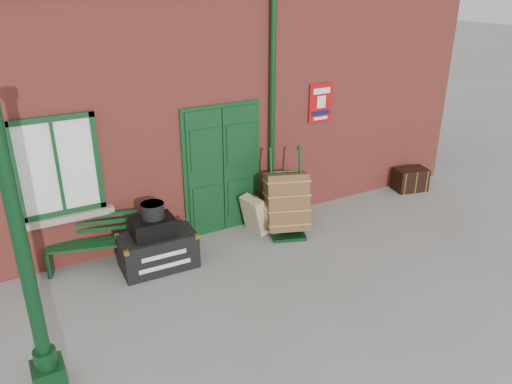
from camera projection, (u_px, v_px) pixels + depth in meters
ground at (281, 261)px, 7.92m from camera, size 80.00×80.00×0.00m
station_building at (190, 86)px, 9.85m from camera, size 10.30×4.30×4.36m
canopy_column at (28, 278)px, 4.95m from camera, size 0.34×0.34×3.61m
bench at (94, 241)px, 7.66m from camera, size 1.44×0.79×0.85m
houdini_trunk at (158, 251)px, 7.66m from camera, size 1.15×0.65×0.57m
strongbox at (153, 227)px, 7.47m from camera, size 0.64×0.47×0.28m
hatbox at (153, 210)px, 7.40m from camera, size 0.35×0.35×0.23m
suitcase_back at (254, 215)px, 8.69m from camera, size 0.40×0.51×0.68m
suitcase_front at (266, 217)px, 8.70m from camera, size 0.39×0.47×0.59m
porter_trolley at (286, 203)px, 8.60m from camera, size 0.93×0.97×1.47m
dark_trunk at (410, 179)px, 10.48m from camera, size 0.73×0.56×0.47m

